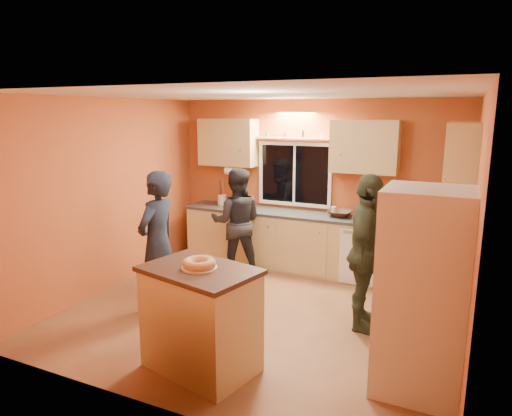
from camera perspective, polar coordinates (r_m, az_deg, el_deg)
The scene contains 14 objects.
ground at distance 5.71m, azimuth 0.46°, elevation -13.03°, with size 4.50×4.50×0.00m, color brown.
room_shell at distance 5.57m, azimuth 3.37°, elevation 3.74°, with size 4.54×4.04×2.61m.
back_counter at distance 7.03m, azimuth 6.32°, elevation -4.31°, with size 4.23×0.62×0.90m.
right_counter at distance 5.57m, azimuth 21.61°, elevation -9.52°, with size 0.62×1.84×0.90m.
refrigerator at distance 4.20m, azimuth 20.09°, elevation -9.87°, with size 0.72×0.70×1.80m, color silver.
island at distance 4.43m, azimuth -6.93°, elevation -13.53°, with size 1.17×0.92×1.01m.
bundt_pastry at distance 4.23m, azimuth -7.11°, elevation -6.89°, with size 0.31×0.31×0.09m, color tan.
person_left at distance 5.63m, azimuth -12.19°, elevation -4.22°, with size 0.63×0.42×1.74m, color black.
person_center at distance 6.79m, azimuth -2.43°, elevation -1.77°, with size 0.78×0.61×1.61m, color black.
person_right at distance 5.19m, azimuth 13.60°, elevation -5.54°, with size 1.03×0.43×1.76m, color #2B321F.
mixing_bowl at distance 6.82m, azimuth 10.50°, elevation -0.67°, with size 0.37×0.37×0.09m, color black.
utensil_crock at distance 7.54m, azimuth -4.28°, elevation 1.00°, with size 0.14×0.14×0.17m, color beige.
potted_plant at distance 4.63m, azimuth 20.98°, elevation -5.95°, with size 0.27×0.24×0.30m, color gray.
red_box at distance 5.33m, azimuth 21.44°, elevation -4.96°, with size 0.16×0.12×0.07m, color #A71921.
Camera 1 is at (2.14, -4.71, 2.41)m, focal length 32.00 mm.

